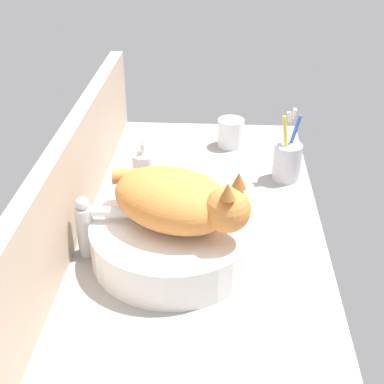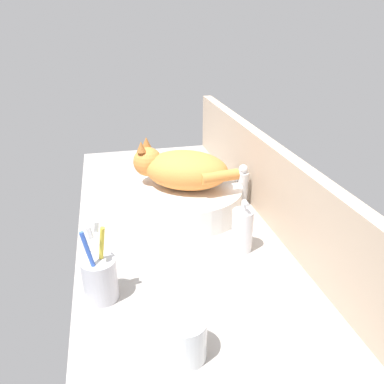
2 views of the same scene
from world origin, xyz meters
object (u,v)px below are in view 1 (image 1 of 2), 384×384
at_px(sink_basin, 173,240).
at_px(faucet, 90,224).
at_px(toothbrush_cup, 287,161).
at_px(water_glass, 231,134).
at_px(cat, 179,200).
at_px(soap_dispenser, 144,175).

distance_m(sink_basin, faucet, 0.17).
relative_size(toothbrush_cup, water_glass, 2.32).
height_order(faucet, toothbrush_cup, toothbrush_cup).
height_order(cat, toothbrush_cup, cat).
height_order(cat, faucet, cat).
bearing_deg(water_glass, cat, 168.89).
distance_m(soap_dispenser, toothbrush_cup, 0.37).
bearing_deg(sink_basin, faucet, 90.46).
height_order(sink_basin, faucet, faucet).
relative_size(sink_basin, faucet, 2.47).
xyz_separation_m(sink_basin, faucet, (-0.00, 0.17, 0.03)).
xyz_separation_m(cat, faucet, (0.00, 0.18, -0.07)).
bearing_deg(faucet, toothbrush_cup, -51.18).
bearing_deg(water_glass, toothbrush_cup, -142.80).
xyz_separation_m(cat, water_glass, (0.54, -0.11, -0.10)).
xyz_separation_m(toothbrush_cup, water_glass, (0.19, 0.14, -0.02)).
bearing_deg(faucet, water_glass, -28.24).
distance_m(faucet, soap_dispenser, 0.25).
xyz_separation_m(faucet, water_glass, (0.53, -0.29, -0.04)).
distance_m(toothbrush_cup, water_glass, 0.24).
bearing_deg(water_glass, faucet, 151.76).
bearing_deg(cat, sink_basin, 66.57).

